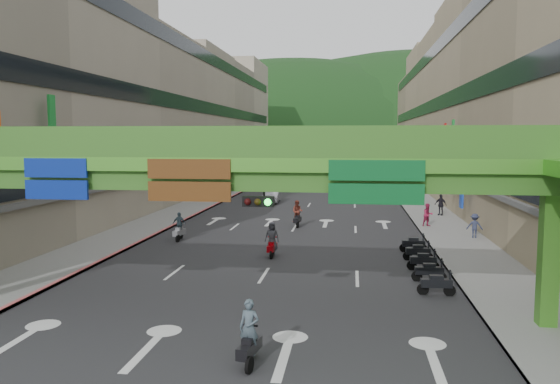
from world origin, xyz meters
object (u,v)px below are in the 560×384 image
overpass_near (259,180)px  car_silver (272,196)px  scooter_rider_near (249,335)px  car_yellow (349,179)px  scooter_rider_mid (297,213)px  pedestrian_red (428,217)px

overpass_near → car_silver: bearing=97.7°
scooter_rider_near → car_yellow: 65.46m
scooter_rider_mid → pedestrian_red: (9.63, 0.69, -0.19)m
scooter_rider_near → pedestrian_red: scooter_rider_near is taller
overpass_near → pedestrian_red: overpass_near is taller
pedestrian_red → car_silver: bearing=109.6°
car_yellow → scooter_rider_near: bearing=-86.2°
overpass_near → scooter_rider_mid: overpass_near is taller
car_silver → pedestrian_red: (13.78, -14.12, 0.13)m
car_silver → pedestrian_red: size_ratio=2.56×
overpass_near → car_silver: 36.72m
overpass_near → pedestrian_red: 24.11m
overpass_near → scooter_rider_near: (0.33, -3.81, -4.28)m
scooter_rider_near → scooter_rider_mid: 25.14m
scooter_rider_near → car_yellow: scooter_rider_near is taller
car_silver → car_yellow: car_silver is taller
overpass_near → scooter_rider_near: bearing=-85.0°
scooter_rider_near → scooter_rider_mid: scooter_rider_mid is taller
scooter_rider_near → pedestrian_red: bearing=71.7°
scooter_rider_mid → pedestrian_red: bearing=4.1°
overpass_near → scooter_rider_near: overpass_near is taller
overpass_near → scooter_rider_near: size_ratio=14.01×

